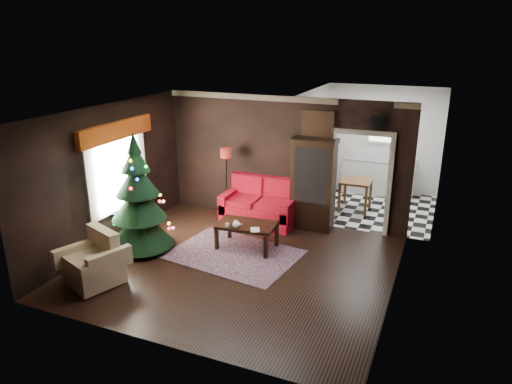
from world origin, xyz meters
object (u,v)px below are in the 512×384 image
at_px(curio_cabinet, 313,186).
at_px(armchair, 93,259).
at_px(floor_lamp, 226,183).
at_px(coffee_table, 247,236).
at_px(christmas_tree, 138,199).
at_px(teapot, 236,224).
at_px(loveseat, 259,202).
at_px(kitchen_table, 355,195).
at_px(wall_clock, 377,122).

relative_size(curio_cabinet, armchair, 2.20).
height_order(floor_lamp, coffee_table, floor_lamp).
height_order(christmas_tree, teapot, christmas_tree).
xyz_separation_m(floor_lamp, teapot, (1.00, -1.62, -0.23)).
bearing_deg(teapot, curio_cabinet, 60.99).
height_order(loveseat, teapot, loveseat).
bearing_deg(loveseat, curio_cabinet, 10.83).
xyz_separation_m(coffee_table, kitchen_table, (1.54, 2.94, 0.11)).
height_order(christmas_tree, kitchen_table, christmas_tree).
bearing_deg(loveseat, kitchen_table, 42.51).
distance_m(teapot, wall_clock, 3.44).
bearing_deg(armchair, curio_cabinet, 75.42).
relative_size(coffee_table, wall_clock, 3.52).
distance_m(christmas_tree, armchair, 1.56).
relative_size(coffee_table, teapot, 6.92).
bearing_deg(teapot, christmas_tree, -162.51).
xyz_separation_m(loveseat, christmas_tree, (-1.64, -2.13, 0.55)).
xyz_separation_m(armchair, wall_clock, (3.91, 3.97, 1.92)).
height_order(curio_cabinet, christmas_tree, christmas_tree).
bearing_deg(wall_clock, floor_lamp, -173.84).
bearing_deg(loveseat, armchair, -113.62).
bearing_deg(floor_lamp, armchair, -101.35).
bearing_deg(kitchen_table, teapot, -117.02).
bearing_deg(kitchen_table, coffee_table, -117.63).
bearing_deg(loveseat, christmas_tree, -127.57).
bearing_deg(wall_clock, christmas_tree, -147.63).
relative_size(floor_lamp, teapot, 9.92).
xyz_separation_m(christmas_tree, wall_clock, (3.99, 2.53, 1.33)).
height_order(coffee_table, wall_clock, wall_clock).
bearing_deg(curio_cabinet, teapot, -119.01).
relative_size(christmas_tree, armchair, 2.79).
relative_size(curio_cabinet, coffee_table, 1.69).
xyz_separation_m(loveseat, curio_cabinet, (1.15, 0.22, 0.45)).
bearing_deg(coffee_table, teapot, -110.01).
distance_m(floor_lamp, kitchen_table, 3.11).
relative_size(floor_lamp, kitchen_table, 2.15).
bearing_deg(armchair, wall_clock, 66.43).
bearing_deg(teapot, armchair, -130.60).
relative_size(loveseat, floor_lamp, 1.05).
bearing_deg(coffee_table, armchair, -128.61).
distance_m(curio_cabinet, floor_lamp, 1.99).
xyz_separation_m(curio_cabinet, teapot, (-0.99, -1.78, -0.35)).
xyz_separation_m(loveseat, teapot, (0.16, -1.56, 0.10)).
distance_m(armchair, wall_clock, 5.90).
relative_size(coffee_table, kitchen_table, 1.50).
bearing_deg(wall_clock, teapot, -138.14).
bearing_deg(curio_cabinet, christmas_tree, -139.90).
distance_m(loveseat, floor_lamp, 0.90).
height_order(loveseat, curio_cabinet, curio_cabinet).
xyz_separation_m(floor_lamp, wall_clock, (3.18, 0.34, 1.55)).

